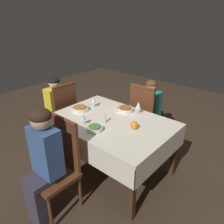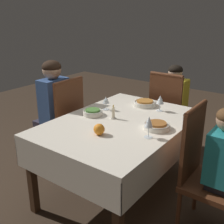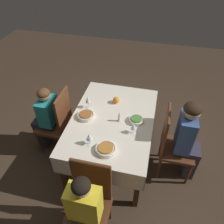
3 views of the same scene
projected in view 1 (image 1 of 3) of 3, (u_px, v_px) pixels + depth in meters
The scene contains 16 objects.
ground_plane at pixel (111, 169), 2.91m from camera, with size 8.00×8.00×0.00m, color #3D2D21.
dining_table at pixel (111, 127), 2.64m from camera, with size 1.44×1.01×0.73m.
chair_south at pixel (58, 163), 2.19m from camera, with size 0.42×0.42×1.00m.
chair_west at pixel (62, 113), 3.26m from camera, with size 0.42×0.42×1.00m.
chair_north at pixel (145, 115), 3.21m from camera, with size 0.42×0.42×1.00m.
person_adult_denim at pixel (42, 160), 2.02m from camera, with size 0.30×0.34×1.16m.
person_child_yellow at pixel (55, 107), 3.34m from camera, with size 0.33×0.30×1.05m.
person_child_teal at pixel (151, 109), 3.31m from camera, with size 0.30×0.33×1.03m.
bowl_south at pixel (95, 128), 2.37m from camera, with size 0.18×0.18×0.06m.
wine_glass_south at pixel (83, 118), 2.46m from camera, with size 0.07×0.07×0.13m.
bowl_west at pixel (80, 108), 2.85m from camera, with size 0.22×0.22×0.06m.
wine_glass_west at pixel (93, 100), 2.92m from camera, with size 0.07×0.07×0.15m.
bowl_north at pixel (125, 109), 2.84m from camera, with size 0.21×0.21×0.06m.
wine_glass_north at pixel (138, 106), 2.71m from camera, with size 0.06×0.06×0.17m.
candle_centerpiece at pixel (105, 119), 2.53m from camera, with size 0.05×0.05×0.13m.
orange_fruit at pixel (134, 125), 2.40m from camera, with size 0.09×0.09×0.09m, color orange.
Camera 1 is at (1.53, -1.74, 1.92)m, focal length 35.00 mm.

